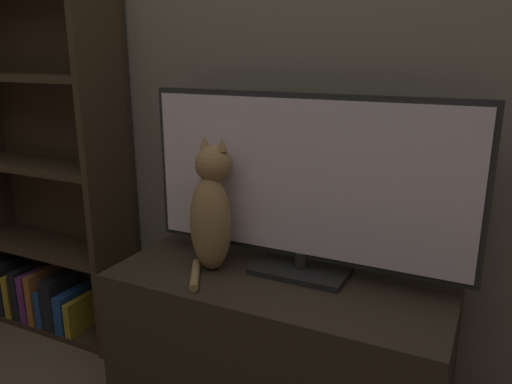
% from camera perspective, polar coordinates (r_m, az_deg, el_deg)
% --- Properties ---
extents(wall_back, '(4.80, 0.05, 2.60)m').
position_cam_1_polar(wall_back, '(1.79, 6.95, 16.71)').
color(wall_back, '#756B5B').
rests_on(wall_back, ground_plane).
extents(tv_stand, '(1.12, 0.51, 0.54)m').
position_cam_1_polar(tv_stand, '(1.81, 2.50, -17.54)').
color(tv_stand, '#33281E').
rests_on(tv_stand, ground_plane).
extents(tv, '(1.10, 0.19, 0.60)m').
position_cam_1_polar(tv, '(1.62, 5.46, 0.90)').
color(tv, black).
rests_on(tv, tv_stand).
extents(cat, '(0.15, 0.28, 0.46)m').
position_cam_1_polar(cat, '(1.68, -5.08, -2.18)').
color(cat, '#997547').
rests_on(cat, tv_stand).
extents(bookshelf, '(0.80, 0.28, 1.56)m').
position_cam_1_polar(bookshelf, '(2.47, -22.54, 0.53)').
color(bookshelf, '#3D2D1E').
rests_on(bookshelf, ground_plane).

